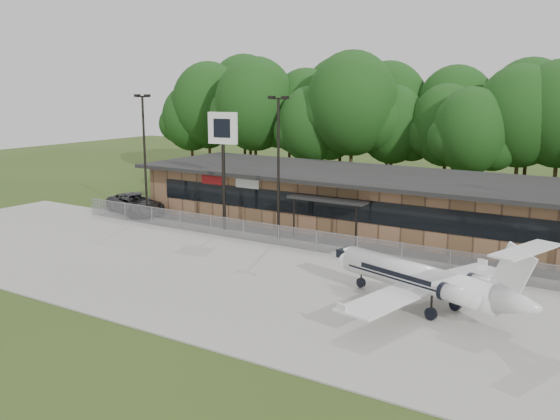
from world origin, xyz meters
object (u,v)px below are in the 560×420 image
Objects in this scene: suv at (136,204)px; business_jet at (425,281)px; terminal at (386,201)px; pole_sign at (223,141)px.

business_jet is at bearing -89.66° from suv.
suv is (-20.37, -6.39, -1.28)m from terminal.
terminal is 6.37× the size of suv.
terminal is 4.56× the size of pole_sign.
terminal is 3.25× the size of business_jet.
business_jet is at bearing -33.09° from pole_sign.
suv is at bearing 166.33° from pole_sign.
pole_sign is (-10.13, -7.14, 4.70)m from terminal.
business_jet is 30.56m from suv.
suv is at bearing 179.73° from business_jet.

